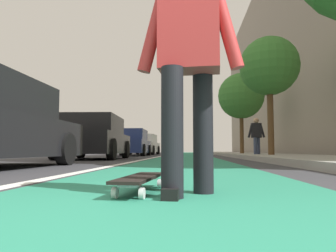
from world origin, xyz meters
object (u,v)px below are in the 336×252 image
Objects in this scene: street_tree_far at (241,96)px; pedestrian_distant at (256,135)px; parked_car_far at (131,143)px; parked_car_end at (145,145)px; street_tree_mid at (269,67)px; skateboard at (140,179)px; skater_person at (189,54)px; parked_car_mid at (94,138)px; traffic_light at (164,117)px.

street_tree_far is 2.87× the size of pedestrian_distant.
street_tree_far is at bearing -84.59° from parked_car_far.
parked_car_end is 11.79m from pedestrian_distant.
parked_car_end is 0.97× the size of street_tree_mid.
street_tree_mid is (-5.97, -6.31, 2.74)m from parked_car_far.
street_tree_mid is at bearing -18.97° from skateboard.
skater_person is (-0.15, -0.35, 0.84)m from skateboard.
parked_car_mid is (8.92, 3.34, -0.21)m from skater_person.
street_tree_mid is at bearing -180.00° from street_tree_far.
skater_person is 16.24m from parked_car_far.
parked_car_far is at bearing 46.60° from street_tree_mid.
pedestrian_distant is at bearing -155.91° from traffic_light.
parked_car_far is at bearing -0.37° from parked_car_mid.
street_tree_far reaches higher than skateboard.
parked_car_far is 1.02× the size of parked_car_end.
skateboard is 11.84m from pedestrian_distant.
skater_person is at bearing -168.30° from parked_car_far.
parked_car_mid is at bearing 99.00° from street_tree_mid.
skater_person is 22.22m from traffic_light.
parked_car_mid reaches higher than skateboard.
traffic_light is at bearing 24.09° from pedestrian_distant.
street_tree_mid is at bearing -151.42° from parked_car_end.
parked_car_far is (6.97, -0.05, -0.02)m from parked_car_mid.
street_tree_far reaches higher than pedestrian_distant.
skater_person is at bearing -171.23° from parked_car_end.
skateboard is at bearing 161.03° from street_tree_mid.
street_tree_mid is 2.97m from pedestrian_distant.
skateboard is at bearing -169.40° from parked_car_far.
street_tree_mid reaches higher than skateboard.
parked_car_mid is 0.97× the size of street_tree_mid.
pedestrian_distant reaches higher than parked_car_end.
parked_car_end is at bearing 31.47° from pedestrian_distant.
skater_person is at bearing 166.25° from pedestrian_distant.
parked_car_far reaches higher than skateboard.
parked_car_mid is at bearing 179.63° from parked_car_far.
traffic_light is at bearing -71.86° from parked_car_end.
parked_car_mid is 1.00× the size of parked_car_end.
pedestrian_distant is at bearing -13.75° from skater_person.
street_tree_mid is (1.01, -6.36, 2.72)m from parked_car_mid.
street_tree_far is at bearing -40.01° from parked_car_mid.
street_tree_far is at bearing -11.62° from skateboard.
parked_car_far is 9.11m from street_tree_mid.
skater_person is 21.84m from parked_car_end.
street_tree_far reaches higher than parked_car_end.
parked_car_end is at bearing 7.93° from skateboard.
street_tree_far is at bearing -128.70° from parked_car_end.
street_tree_far is (-5.56, -4.90, 0.56)m from traffic_light.
traffic_light is at bearing -12.90° from parked_car_far.
pedestrian_distant reaches higher than parked_car_mid.
parked_car_mid is at bearing 18.83° from skateboard.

